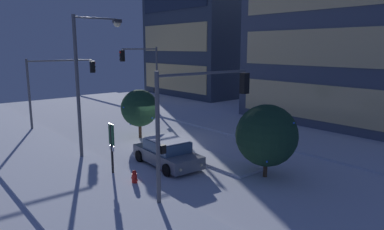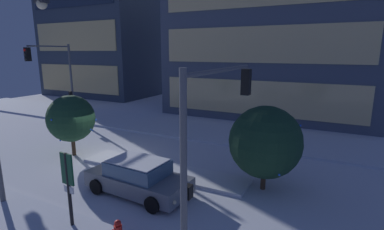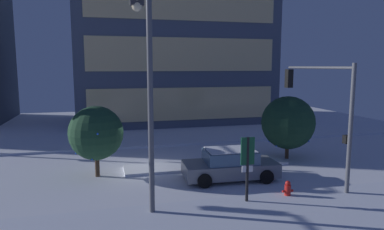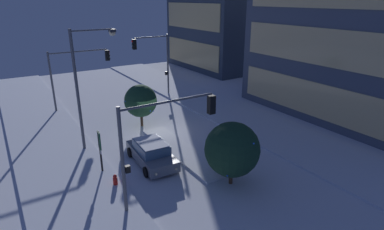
{
  "view_description": "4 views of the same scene",
  "coord_description": "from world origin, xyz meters",
  "px_view_note": "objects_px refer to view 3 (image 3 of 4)",
  "views": [
    {
      "loc": [
        20.12,
        -13.67,
        6.51
      ],
      "look_at": [
        2.37,
        1.02,
        2.11
      ],
      "focal_mm": 33.35,
      "sensor_mm": 36.0,
      "label": 1
    },
    {
      "loc": [
        11.78,
        -11.78,
        5.96
      ],
      "look_at": [
        4.76,
        2.02,
        2.56
      ],
      "focal_mm": 27.27,
      "sensor_mm": 36.0,
      "label": 2
    },
    {
      "loc": [
        -1.38,
        -18.01,
        5.46
      ],
      "look_at": [
        3.81,
        2.1,
        2.55
      ],
      "focal_mm": 32.74,
      "sensor_mm": 36.0,
      "label": 3
    },
    {
      "loc": [
        21.61,
        -10.24,
        10.1
      ],
      "look_at": [
        3.61,
        1.1,
        2.31
      ],
      "focal_mm": 30.06,
      "sensor_mm": 36.0,
      "label": 4
    }
  ],
  "objects_px": {
    "fire_hydrant": "(288,190)",
    "decorated_tree_left_of_median": "(288,123)",
    "parking_info_sign": "(247,162)",
    "decorated_tree_median": "(96,133)",
    "traffic_light_corner_near_right": "(320,99)",
    "car_near": "(230,165)",
    "street_lamp_arched": "(146,69)"
  },
  "relations": [
    {
      "from": "fire_hydrant",
      "to": "decorated_tree_left_of_median",
      "type": "height_order",
      "value": "decorated_tree_left_of_median"
    },
    {
      "from": "parking_info_sign",
      "to": "fire_hydrant",
      "type": "bearing_deg",
      "value": -81.82
    },
    {
      "from": "fire_hydrant",
      "to": "decorated_tree_median",
      "type": "relative_size",
      "value": 0.22
    },
    {
      "from": "decorated_tree_left_of_median",
      "to": "traffic_light_corner_near_right",
      "type": "bearing_deg",
      "value": -99.28
    },
    {
      "from": "car_near",
      "to": "fire_hydrant",
      "type": "bearing_deg",
      "value": -60.85
    },
    {
      "from": "car_near",
      "to": "fire_hydrant",
      "type": "relative_size",
      "value": 6.16
    },
    {
      "from": "street_lamp_arched",
      "to": "decorated_tree_median",
      "type": "distance_m",
      "value": 5.82
    },
    {
      "from": "traffic_light_corner_near_right",
      "to": "decorated_tree_median",
      "type": "distance_m",
      "value": 10.88
    },
    {
      "from": "fire_hydrant",
      "to": "parking_info_sign",
      "type": "distance_m",
      "value": 2.34
    },
    {
      "from": "car_near",
      "to": "decorated_tree_median",
      "type": "relative_size",
      "value": 1.33
    },
    {
      "from": "traffic_light_corner_near_right",
      "to": "fire_hydrant",
      "type": "relative_size",
      "value": 7.34
    },
    {
      "from": "traffic_light_corner_near_right",
      "to": "street_lamp_arched",
      "type": "xyz_separation_m",
      "value": [
        -8.3,
        -1.29,
        1.44
      ]
    },
    {
      "from": "traffic_light_corner_near_right",
      "to": "decorated_tree_median",
      "type": "xyz_separation_m",
      "value": [
        -10.26,
        3.18,
        -1.72
      ]
    },
    {
      "from": "decorated_tree_median",
      "to": "fire_hydrant",
      "type": "bearing_deg",
      "value": -33.18
    },
    {
      "from": "car_near",
      "to": "decorated_tree_median",
      "type": "xyz_separation_m",
      "value": [
        -6.24,
        2.07,
        1.49
      ]
    },
    {
      "from": "car_near",
      "to": "street_lamp_arched",
      "type": "height_order",
      "value": "street_lamp_arched"
    },
    {
      "from": "fire_hydrant",
      "to": "decorated_tree_median",
      "type": "height_order",
      "value": "decorated_tree_median"
    },
    {
      "from": "parking_info_sign",
      "to": "decorated_tree_median",
      "type": "distance_m",
      "value": 7.77
    },
    {
      "from": "street_lamp_arched",
      "to": "parking_info_sign",
      "type": "distance_m",
      "value": 5.31
    },
    {
      "from": "street_lamp_arched",
      "to": "decorated_tree_median",
      "type": "bearing_deg",
      "value": 21.05
    },
    {
      "from": "street_lamp_arched",
      "to": "decorated_tree_median",
      "type": "height_order",
      "value": "street_lamp_arched"
    },
    {
      "from": "traffic_light_corner_near_right",
      "to": "parking_info_sign",
      "type": "relative_size",
      "value": 2.05
    },
    {
      "from": "street_lamp_arched",
      "to": "parking_info_sign",
      "type": "xyz_separation_m",
      "value": [
        3.82,
        -0.7,
        -3.63
      ]
    },
    {
      "from": "traffic_light_corner_near_right",
      "to": "fire_hydrant",
      "type": "bearing_deg",
      "value": 125.43
    },
    {
      "from": "street_lamp_arched",
      "to": "decorated_tree_left_of_median",
      "type": "height_order",
      "value": "street_lamp_arched"
    },
    {
      "from": "car_near",
      "to": "traffic_light_corner_near_right",
      "type": "relative_size",
      "value": 0.84
    },
    {
      "from": "traffic_light_corner_near_right",
      "to": "parking_info_sign",
      "type": "xyz_separation_m",
      "value": [
        -4.48,
        -1.99,
        -2.19
      ]
    },
    {
      "from": "fire_hydrant",
      "to": "decorated_tree_median",
      "type": "xyz_separation_m",
      "value": [
        -7.68,
        5.02,
        1.83
      ]
    },
    {
      "from": "traffic_light_corner_near_right",
      "to": "decorated_tree_median",
      "type": "height_order",
      "value": "traffic_light_corner_near_right"
    },
    {
      "from": "decorated_tree_median",
      "to": "parking_info_sign",
      "type": "bearing_deg",
      "value": -41.84
    },
    {
      "from": "decorated_tree_left_of_median",
      "to": "parking_info_sign",
      "type": "bearing_deg",
      "value": -130.92
    },
    {
      "from": "car_near",
      "to": "traffic_light_corner_near_right",
      "type": "distance_m",
      "value": 5.26
    }
  ]
}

